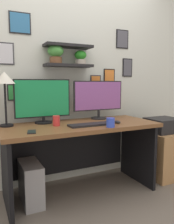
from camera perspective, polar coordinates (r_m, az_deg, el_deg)
The scene contains 14 objects.
ground_plane at distance 2.58m, azimuth -1.61°, elevation -19.60°, with size 8.00×8.00×0.00m, color #70665B.
back_wall_assembly at distance 2.71m, azimuth -5.56°, elevation 11.19°, with size 4.40×0.24×2.70m.
desk at distance 2.44m, azimuth -2.18°, elevation -7.69°, with size 1.60×0.68×0.75m.
monitor_left at distance 2.41m, azimuth -11.01°, elevation 2.91°, with size 0.59×0.18×0.46m.
monitor_right at distance 2.65m, azimuth 2.89°, elevation 3.60°, with size 0.62×0.18×0.44m.
keyboard at distance 2.25m, azimuth 0.83°, elevation -3.19°, with size 0.44×0.14×0.02m, color black.
computer_mouse at distance 2.39m, azimuth 7.63°, elevation -2.49°, with size 0.06×0.09×0.03m, color black.
desk_lamp at distance 2.30m, azimuth -20.01°, elevation 7.12°, with size 0.20×0.20×0.53m.
cell_phone at distance 2.00m, azimuth -13.72°, elevation -4.85°, with size 0.07×0.14×0.01m, color black.
coffee_mug at distance 2.18m, azimuth 5.93°, elevation -2.64°, with size 0.08×0.08×0.09m, color blue.
pen_cup at distance 2.26m, azimuth -7.71°, elevation -2.18°, with size 0.07×0.07×0.10m, color red.
drawer_cabinet at distance 3.06m, azimuth 18.32°, elevation -9.89°, with size 0.44×0.50×0.57m, color tan.
printer at distance 2.98m, azimuth 18.61°, elevation -3.11°, with size 0.38×0.34×0.17m, color black.
computer_tower_left at distance 2.38m, azimuth -13.96°, elevation -16.92°, with size 0.18×0.40×0.41m, color #99999E.
Camera 1 is at (-0.94, -2.10, 1.17)m, focal length 36.40 mm.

